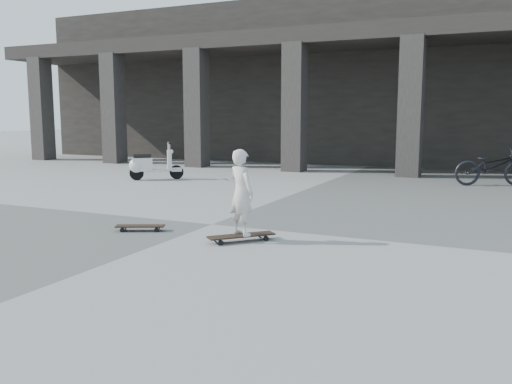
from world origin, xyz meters
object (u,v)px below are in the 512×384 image
at_px(skateboard_spare, 140,227).
at_px(child, 241,192).
at_px(longboard, 241,236).
at_px(bicycle, 492,166).
at_px(scooter, 147,165).

height_order(skateboard_spare, child, child).
xyz_separation_m(longboard, bicycle, (3.07, 8.18, 0.42)).
bearing_deg(skateboard_spare, scooter, 99.72).
bearing_deg(skateboard_spare, child, -24.42).
bearing_deg(scooter, skateboard_spare, -94.39).
distance_m(longboard, skateboard_spare, 1.74).
xyz_separation_m(longboard, child, (0.00, -0.00, 0.63)).
bearing_deg(child, skateboard_spare, 24.93).
height_order(longboard, child, child).
relative_size(skateboard_spare, bicycle, 0.40).
relative_size(skateboard_spare, child, 0.62).
height_order(longboard, scooter, scooter).
height_order(skateboard_spare, bicycle, bicycle).
distance_m(longboard, bicycle, 8.75).
height_order(child, bicycle, child).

